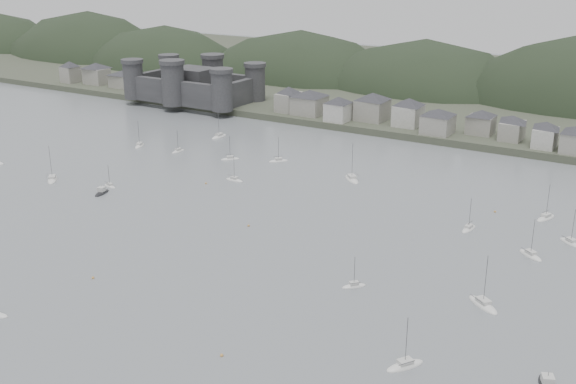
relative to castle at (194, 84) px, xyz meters
The scene contains 9 objects.
ground 216.45m from the castle, 56.28° to the right, with size 900.00×900.00×0.00m, color slate.
far_shore_land 166.61m from the castle, 43.83° to the left, with size 900.00×250.00×3.00m, color #383D2D.
forested_ridge 155.26m from the castle, 35.67° to the left, with size 851.55×103.94×102.57m.
castle is the anchor object (origin of this frame).
waterfront_town 170.64m from the castle, ahead, with size 451.48×28.46×12.92m.
sailboat_lead 245.52m from the castle, 42.02° to the right, with size 6.66×8.37×11.28m.
moored_fleet 142.72m from the castle, 46.05° to the right, with size 205.23×172.23×14.04m.
motor_launch_far 137.24m from the castle, 63.93° to the right, with size 4.26×7.68×3.75m.
mooring_buoys 166.76m from the castle, 45.30° to the right, with size 189.40×132.97×0.70m.
Camera 1 is at (101.73, -91.63, 74.21)m, focal length 42.97 mm.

